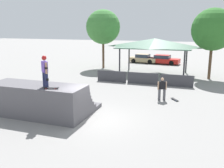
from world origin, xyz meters
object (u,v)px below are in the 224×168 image
(skateboard_on_deck, at_px, (52,88))
(tree_far_back, at_px, (103,27))
(parked_car_tan, at_px, (143,59))
(tree_beside_pavilion, at_px, (213,30))
(skater_on_deck, at_px, (45,69))
(parked_car_red, at_px, (163,60))
(skateboard_on_ground, at_px, (175,99))
(bystander_walking, at_px, (162,88))

(skateboard_on_deck, xyz_separation_m, tree_far_back, (-4.15, 18.22, 3.16))
(skateboard_on_deck, distance_m, parked_car_tan, 24.40)
(skateboard_on_deck, relative_size, tree_beside_pavilion, 0.12)
(tree_far_back, relative_size, parked_car_tan, 1.73)
(skater_on_deck, xyz_separation_m, parked_car_tan, (0.17, 24.13, -2.28))
(skateboard_on_deck, distance_m, parked_car_red, 24.36)
(skateboard_on_ground, distance_m, tree_beside_pavilion, 10.32)
(bystander_walking, height_order, parked_car_tan, bystander_walking)
(skateboard_on_ground, distance_m, tree_far_back, 16.24)
(bystander_walking, relative_size, skateboard_on_ground, 2.18)
(skater_on_deck, xyz_separation_m, tree_far_back, (-3.64, 17.99, 2.21))
(tree_far_back, bearing_deg, bystander_walking, -52.61)
(skateboard_on_deck, bearing_deg, parked_car_tan, 75.61)
(bystander_walking, xyz_separation_m, tree_beside_pavilion, (3.37, 9.08, 3.95))
(skateboard_on_ground, bearing_deg, skateboard_on_deck, 99.94)
(bystander_walking, bearing_deg, tree_far_back, -74.58)
(bystander_walking, height_order, tree_far_back, tree_far_back)
(tree_beside_pavilion, bearing_deg, parked_car_red, 123.49)
(skater_on_deck, relative_size, bystander_walking, 1.06)
(skateboard_on_deck, xyz_separation_m, bystander_walking, (5.02, 6.21, -1.02))
(bystander_walking, height_order, tree_beside_pavilion, tree_beside_pavilion)
(skater_on_deck, height_order, parked_car_red, skater_on_deck)
(tree_far_back, xyz_separation_m, parked_car_red, (6.66, 5.97, -4.49))
(skateboard_on_deck, bearing_deg, tree_beside_pavilion, 46.05)
(parked_car_red, bearing_deg, parked_car_tan, -176.45)
(skateboard_on_ground, bearing_deg, parked_car_red, -26.96)
(skateboard_on_deck, distance_m, tree_beside_pavilion, 17.69)
(skateboard_on_deck, relative_size, tree_far_back, 0.12)
(bystander_walking, distance_m, parked_car_tan, 18.93)
(skateboard_on_deck, distance_m, bystander_walking, 8.05)
(skateboard_on_ground, distance_m, parked_car_red, 18.01)
(parked_car_tan, bearing_deg, skater_on_deck, -84.35)
(bystander_walking, distance_m, tree_far_back, 15.68)
(parked_car_tan, xyz_separation_m, parked_car_red, (2.85, -0.17, 0.00))
(bystander_walking, xyz_separation_m, skateboard_on_ground, (0.88, 0.30, -0.86))
(skateboard_on_deck, height_order, bystander_walking, skateboard_on_deck)
(skater_on_deck, xyz_separation_m, parked_car_red, (3.02, 23.96, -2.28))
(tree_beside_pavilion, xyz_separation_m, parked_car_red, (-5.89, 8.89, -4.26))
(tree_far_back, bearing_deg, skateboard_on_deck, -77.15)
(skater_on_deck, bearing_deg, parked_car_tan, 128.55)
(bystander_walking, xyz_separation_m, parked_car_tan, (-5.37, 18.15, -0.31))
(skateboard_on_deck, bearing_deg, bystander_walking, 35.84)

